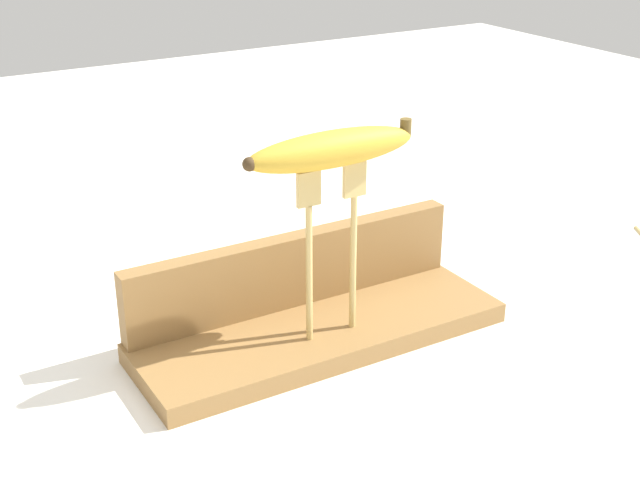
# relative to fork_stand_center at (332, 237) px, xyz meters

# --- Properties ---
(ground_plane) EXTENTS (3.00, 3.00, 0.00)m
(ground_plane) POSITION_rel_fork_stand_center_xyz_m (-0.00, 0.02, -0.13)
(ground_plane) COLOR white
(wooden_board) EXTENTS (0.41, 0.14, 0.02)m
(wooden_board) POSITION_rel_fork_stand_center_xyz_m (-0.00, 0.02, -0.12)
(wooden_board) COLOR olive
(wooden_board) RESTS_ON ground
(board_backstop) EXTENTS (0.41, 0.02, 0.08)m
(board_backstop) POSITION_rel_fork_stand_center_xyz_m (-0.00, 0.08, -0.07)
(board_backstop) COLOR olive
(board_backstop) RESTS_ON wooden_board
(fork_stand_center) EXTENTS (0.08, 0.01, 0.19)m
(fork_stand_center) POSITION_rel_fork_stand_center_xyz_m (0.00, 0.00, 0.00)
(fork_stand_center) COLOR tan
(fork_stand_center) RESTS_ON wooden_board
(banana_raised_center) EXTENTS (0.19, 0.04, 0.04)m
(banana_raised_center) POSITION_rel_fork_stand_center_xyz_m (-0.00, -0.00, 0.09)
(banana_raised_center) COLOR gold
(banana_raised_center) RESTS_ON fork_stand_center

